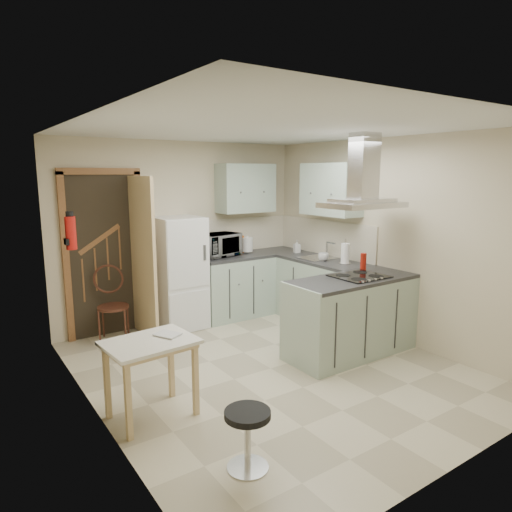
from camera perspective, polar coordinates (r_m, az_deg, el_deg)
floor at (r=5.05m, az=1.83°, el=-13.86°), size 4.20×4.20×0.00m
ceiling at (r=4.63m, az=2.02°, el=15.67°), size 4.20×4.20×0.00m
back_wall at (r=6.47m, az=-9.21°, el=2.93°), size 3.60×0.00×3.60m
left_wall at (r=3.91m, az=-19.85°, el=-2.40°), size 0.00×4.20×4.20m
right_wall at (r=5.92m, az=16.10°, el=1.97°), size 0.00×4.20×4.20m
doorway at (r=6.09m, az=-18.41°, el=0.16°), size 1.10×0.12×2.10m
fridge at (r=6.20m, az=-9.55°, el=-2.09°), size 0.60×0.60×1.50m
counter_back at (r=6.67m, az=-2.76°, el=-3.73°), size 1.08×0.60×0.90m
counter_right at (r=6.63m, az=6.56°, el=-3.88°), size 0.60×1.95×0.90m
splashback at (r=6.93m, az=-1.95°, el=2.71°), size 1.68×0.02×0.50m
wall_cabinet_back at (r=6.73m, az=-1.31°, el=8.47°), size 0.85×0.35×0.70m
wall_cabinet_right at (r=6.31m, az=9.34°, el=8.21°), size 0.35×0.90×0.70m
peninsula at (r=5.40m, az=11.88°, el=-7.33°), size 1.55×0.65×0.90m
hob at (r=5.36m, az=12.80°, el=-2.47°), size 0.58×0.50×0.01m
extractor_hood at (r=5.24m, az=13.16°, el=6.24°), size 0.90×0.55×0.10m
sink at (r=6.40m, az=7.67°, el=-0.23°), size 0.45×0.40×0.01m
fire_extinguisher at (r=4.74m, az=-22.15°, el=2.67°), size 0.10×0.10×0.32m
drop_leaf_table at (r=4.12m, az=-12.94°, el=-14.73°), size 0.77×0.61×0.68m
bentwood_chair at (r=5.96m, az=-17.44°, el=-6.12°), size 0.51×0.51×0.86m
stool at (r=3.46m, az=-1.05°, el=-21.95°), size 0.42×0.42×0.44m
microwave at (r=6.50m, az=-4.73°, el=1.38°), size 0.66×0.52×0.32m
kettle at (r=6.77m, az=-1.13°, el=1.47°), size 0.17×0.17×0.25m
cereal_box at (r=6.81m, az=-1.98°, el=1.54°), size 0.11×0.18×0.26m
soap_bottle at (r=6.80m, az=5.13°, el=1.20°), size 0.10×0.11×0.19m
paper_towel at (r=6.05m, az=11.09°, el=0.34°), size 0.11×0.11×0.28m
cup at (r=6.22m, az=8.42°, el=-0.11°), size 0.14×0.14×0.11m
red_bottle at (r=5.71m, az=13.27°, el=-0.69°), size 0.07×0.07×0.21m
book at (r=4.01m, az=-11.72°, el=-9.39°), size 0.23×0.26×0.09m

